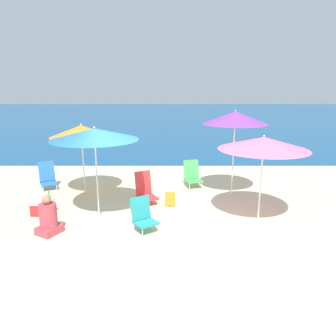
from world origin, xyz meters
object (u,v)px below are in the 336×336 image
object	(u,v)px
beach_umbrella_purple	(237,118)
beach_chair_blue	(49,176)
beach_umbrella_pink	(265,143)
beach_chair_red	(147,190)
beach_umbrella_orange	(83,131)
beach_chair_teal	(144,215)
water_bottle	(51,196)
beach_umbrella_blue	(96,134)
beach_chair_green	(194,174)
cooler_box	(44,207)
person_seated_near	(50,218)
backpack_orange	(172,199)

from	to	relation	value
beach_umbrella_purple	beach_chair_blue	bearing A→B (deg)	173.10
beach_umbrella_pink	beach_chair_red	xyz separation A→B (m)	(-2.71, 1.13, -1.44)
beach_umbrella_orange	beach_chair_blue	world-z (taller)	beach_umbrella_orange
beach_chair_teal	water_bottle	xyz separation A→B (m)	(-2.72, 1.93, -0.27)
beach_umbrella_pink	water_bottle	bearing A→B (deg)	165.85
beach_umbrella_blue	beach_chair_red	world-z (taller)	beach_umbrella_blue
beach_chair_green	cooler_box	bearing A→B (deg)	-167.70
beach_umbrella_orange	beach_chair_red	bearing A→B (deg)	-22.17
beach_umbrella_orange	beach_umbrella_purple	world-z (taller)	beach_umbrella_purple
person_seated_near	cooler_box	bearing A→B (deg)	145.69
cooler_box	beach_umbrella_purple	bearing A→B (deg)	15.91
person_seated_near	backpack_orange	world-z (taller)	person_seated_near
beach_umbrella_purple	beach_umbrella_blue	bearing A→B (deg)	-157.41
beach_chair_teal	backpack_orange	size ratio (longest dim) A/B	2.25
beach_umbrella_orange	beach_chair_teal	size ratio (longest dim) A/B	2.74
beach_chair_red	water_bottle	xyz separation A→B (m)	(-2.65, 0.22, -0.27)
beach_chair_green	beach_chair_red	xyz separation A→B (m)	(-1.35, -1.39, -0.04)
cooler_box	beach_chair_blue	bearing A→B (deg)	106.13
beach_umbrella_purple	beach_chair_red	bearing A→B (deg)	-166.60
beach_chair_blue	beach_chair_green	bearing A→B (deg)	-25.91
beach_umbrella_pink	backpack_orange	xyz separation A→B (m)	(-2.05, 0.94, -1.65)
beach_chair_green	beach_chair_red	world-z (taller)	beach_chair_red
beach_chair_blue	cooler_box	world-z (taller)	beach_chair_blue
beach_umbrella_pink	beach_umbrella_purple	world-z (taller)	beach_umbrella_purple
beach_umbrella_orange	beach_chair_blue	distance (m)	1.97
cooler_box	beach_umbrella_blue	bearing A→B (deg)	-2.62
beach_umbrella_blue	beach_chair_blue	distance (m)	3.29
beach_chair_blue	beach_chair_red	world-z (taller)	beach_chair_red
beach_chair_green	beach_chair_red	bearing A→B (deg)	-151.95
person_seated_near	water_bottle	size ratio (longest dim) A/B	3.65
beach_chair_red	cooler_box	xyz separation A→B (m)	(-2.44, -0.81, -0.19)
beach_umbrella_orange	backpack_orange	distance (m)	3.09
beach_umbrella_pink	backpack_orange	world-z (taller)	beach_umbrella_pink
beach_chair_green	person_seated_near	world-z (taller)	person_seated_near
beach_umbrella_purple	beach_chair_teal	world-z (taller)	beach_umbrella_purple
beach_umbrella_purple	person_seated_near	distance (m)	5.29
beach_umbrella_orange	beach_umbrella_blue	size ratio (longest dim) A/B	0.94
beach_umbrella_purple	beach_chair_green	xyz separation A→B (m)	(-1.06, 0.82, -1.80)
beach_chair_red	backpack_orange	bearing A→B (deg)	-45.35
beach_chair_blue	backpack_orange	xyz separation A→B (m)	(3.69, -1.42, -0.22)
beach_umbrella_blue	backpack_orange	distance (m)	2.59
beach_umbrella_blue	beach_chair_red	bearing A→B (deg)	39.32
beach_umbrella_orange	beach_umbrella_purple	xyz separation A→B (m)	(4.19, -0.15, 0.38)
beach_chair_blue	beach_chair_red	size ratio (longest dim) A/B	0.97
beach_umbrella_blue	water_bottle	bearing A→B (deg)	145.55
beach_umbrella_pink	beach_umbrella_orange	bearing A→B (deg)	157.52
beach_umbrella_pink	cooler_box	xyz separation A→B (m)	(-5.15, 0.33, -1.63)
beach_umbrella_orange	beach_umbrella_blue	bearing A→B (deg)	-65.68
beach_umbrella_blue	beach_chair_green	distance (m)	3.66
beach_chair_blue	cooler_box	size ratio (longest dim) A/B	1.63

